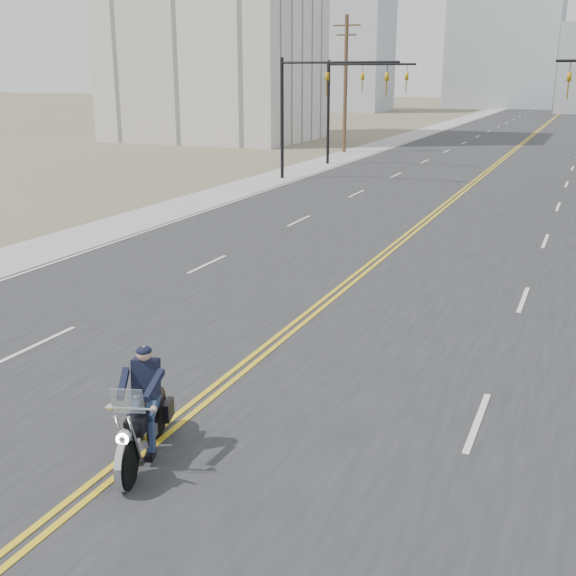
# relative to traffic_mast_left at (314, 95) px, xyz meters

# --- Properties ---
(ground_plane) EXTENTS (400.00, 400.00, 0.00)m
(ground_plane) POSITION_rel_traffic_mast_left_xyz_m (8.98, -32.00, -4.94)
(ground_plane) COLOR #776D56
(ground_plane) RESTS_ON ground
(road) EXTENTS (20.00, 200.00, 0.01)m
(road) POSITION_rel_traffic_mast_left_xyz_m (8.98, 38.00, -4.93)
(road) COLOR #303033
(road) RESTS_ON ground
(sidewalk_left) EXTENTS (3.00, 200.00, 0.01)m
(sidewalk_left) POSITION_rel_traffic_mast_left_xyz_m (-2.52, 38.00, -4.93)
(sidewalk_left) COLOR #A5A5A0
(sidewalk_left) RESTS_ON ground
(traffic_mast_left) EXTENTS (7.10, 0.26, 7.00)m
(traffic_mast_left) POSITION_rel_traffic_mast_left_xyz_m (0.00, 0.00, 0.00)
(traffic_mast_left) COLOR black
(traffic_mast_left) RESTS_ON ground
(traffic_mast_far) EXTENTS (6.10, 0.26, 7.00)m
(traffic_mast_far) POSITION_rel_traffic_mast_left_xyz_m (-0.33, 8.00, -0.06)
(traffic_mast_far) COLOR black
(traffic_mast_far) RESTS_ON ground
(utility_pole_left) EXTENTS (2.20, 0.30, 10.50)m
(utility_pole_left) POSITION_rel_traffic_mast_left_xyz_m (-3.52, 16.00, 0.54)
(utility_pole_left) COLOR brown
(utility_pole_left) RESTS_ON ground
(haze_bldg_a) EXTENTS (14.00, 12.00, 22.00)m
(haze_bldg_a) POSITION_rel_traffic_mast_left_xyz_m (-26.02, 83.00, 6.06)
(haze_bldg_a) COLOR #B7BCC6
(haze_bldg_a) RESTS_ON ground
(haze_bldg_d) EXTENTS (20.00, 15.00, 26.00)m
(haze_bldg_d) POSITION_rel_traffic_mast_left_xyz_m (-3.02, 108.00, 8.06)
(haze_bldg_d) COLOR #ADB2B7
(haze_bldg_d) RESTS_ON ground
(haze_bldg_f) EXTENTS (12.00, 12.00, 16.00)m
(haze_bldg_f) POSITION_rel_traffic_mast_left_xyz_m (-41.02, 98.00, 3.06)
(haze_bldg_f) COLOR #ADB2B7
(haze_bldg_f) RESTS_ON ground
(motorcyclist) EXTENTS (1.68, 2.56, 1.85)m
(motorcyclist) POSITION_rel_traffic_mast_left_xyz_m (9.18, -31.42, -4.01)
(motorcyclist) COLOR black
(motorcyclist) RESTS_ON ground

